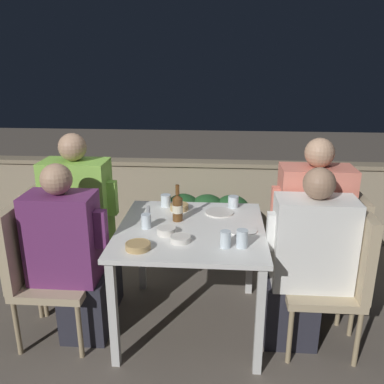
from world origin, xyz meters
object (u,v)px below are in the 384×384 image
at_px(person_purple_stripe, 70,256).
at_px(chair_right_far, 337,249).
at_px(person_white_polo, 306,262).
at_px(chair_right_near, 340,269).
at_px(chair_left_far, 57,237).
at_px(potted_plant, 318,226).
at_px(person_green_blouse, 84,224).
at_px(beer_bottle, 178,207).
at_px(person_coral_top, 307,234).
at_px(chair_left_near, 38,262).

bearing_deg(person_purple_stripe, chair_right_far, 11.05).
distance_m(person_white_polo, chair_right_far, 0.40).
xyz_separation_m(chair_right_near, chair_right_far, (0.05, 0.29, 0.00)).
relative_size(chair_left_far, potted_plant, 1.43).
height_order(person_green_blouse, beer_bottle, person_green_blouse).
distance_m(person_green_blouse, person_coral_top, 1.58).
xyz_separation_m(beer_bottle, potted_plant, (1.14, 0.78, -0.43)).
bearing_deg(chair_right_far, chair_left_far, 178.79).
height_order(person_green_blouse, person_white_polo, person_green_blouse).
xyz_separation_m(person_purple_stripe, person_coral_top, (1.54, 0.34, 0.05)).
bearing_deg(beer_bottle, person_green_blouse, 173.25).
relative_size(person_green_blouse, chair_right_near, 1.39).
relative_size(person_white_polo, person_coral_top, 0.91).
xyz_separation_m(chair_right_near, beer_bottle, (-1.04, 0.25, 0.29)).
distance_m(chair_left_near, person_purple_stripe, 0.22).
bearing_deg(chair_left_far, chair_right_near, -9.78).
distance_m(chair_left_near, chair_left_far, 0.39).
bearing_deg(chair_left_far, potted_plant, 18.79).
bearing_deg(chair_left_near, chair_left_far, 94.46).
bearing_deg(potted_plant, person_white_polo, -106.97).
relative_size(person_coral_top, beer_bottle, 5.17).
relative_size(chair_left_far, chair_right_far, 1.00).
distance_m(chair_right_far, beer_bottle, 1.13).
bearing_deg(person_coral_top, potted_plant, 70.86).
height_order(chair_right_far, potted_plant, chair_right_far).
bearing_deg(person_coral_top, person_white_polo, -101.28).
relative_size(person_purple_stripe, chair_right_far, 1.27).
bearing_deg(potted_plant, person_purple_stripe, -149.04).
height_order(chair_left_far, person_coral_top, person_coral_top).
relative_size(chair_left_near, beer_bottle, 3.72).
distance_m(person_purple_stripe, person_green_blouse, 0.39).
xyz_separation_m(chair_left_near, beer_bottle, (0.87, 0.30, 0.29)).
relative_size(chair_left_near, chair_right_far, 1.00).
bearing_deg(chair_left_far, chair_left_near, -85.54).
bearing_deg(person_white_polo, person_coral_top, 78.72).
bearing_deg(chair_right_far, person_coral_top, -180.00).
height_order(person_white_polo, chair_right_far, person_white_polo).
xyz_separation_m(chair_left_near, potted_plant, (2.01, 1.08, -0.14)).
relative_size(person_purple_stripe, chair_left_far, 1.27).
xyz_separation_m(person_purple_stripe, potted_plant, (1.80, 1.08, -0.20)).
xyz_separation_m(chair_left_far, person_green_blouse, (0.21, 0.00, 0.11)).
distance_m(chair_left_far, potted_plant, 2.16).
bearing_deg(person_green_blouse, person_coral_top, -1.54).
bearing_deg(person_green_blouse, person_purple_stripe, -85.02).
height_order(person_white_polo, beer_bottle, person_white_polo).
bearing_deg(person_purple_stripe, chair_left_near, -180.00).
bearing_deg(chair_left_far, person_green_blouse, 0.00).
bearing_deg(chair_right_far, person_white_polo, -132.49).
distance_m(chair_right_near, beer_bottle, 1.11).
bearing_deg(chair_right_far, person_green_blouse, 178.64).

